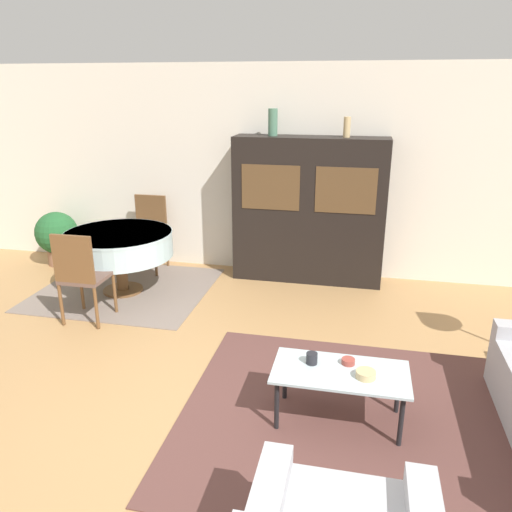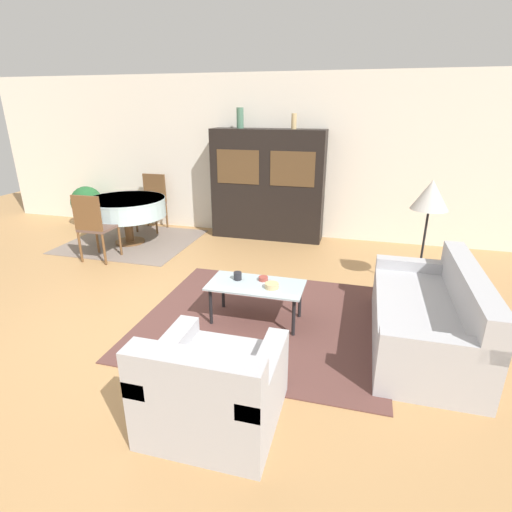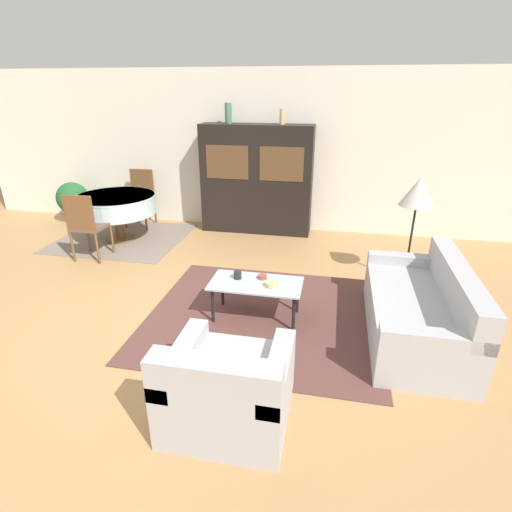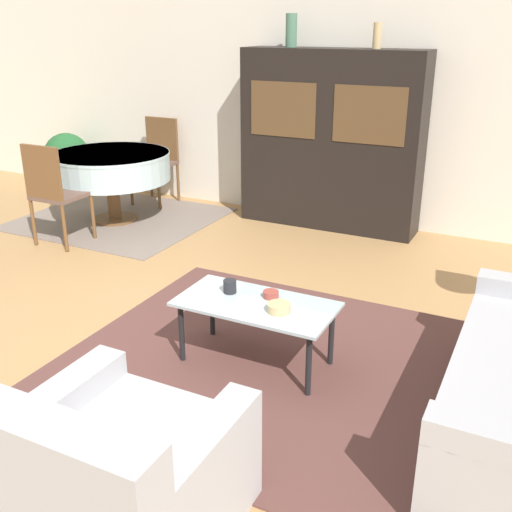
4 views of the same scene
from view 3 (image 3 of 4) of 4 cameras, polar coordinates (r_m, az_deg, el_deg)
ground_plane at (r=4.49m, az=-14.54°, el=-10.02°), size 14.00×14.00×0.00m
wall_back at (r=7.28m, az=-3.16°, el=14.73°), size 10.00×0.06×2.70m
area_rug at (r=4.57m, az=1.12°, el=-8.54°), size 2.57×2.32×0.01m
dining_rug at (r=7.22m, az=-18.48°, el=2.46°), size 2.05×1.84×0.01m
couch at (r=4.41m, az=22.42°, el=-7.34°), size 0.89×1.80×0.80m
armchair at (r=3.17m, az=-4.10°, el=-18.43°), size 0.91×0.88×0.78m
coffee_table at (r=4.36m, az=0.00°, el=-4.38°), size 1.00×0.51×0.42m
display_cabinet at (r=6.99m, az=0.09°, el=10.83°), size 1.90×0.45×1.84m
dining_table at (r=6.99m, az=-19.37°, el=6.95°), size 1.28×1.28×0.76m
dining_chair_near at (r=6.30m, az=-23.16°, el=4.35°), size 0.44×0.44×1.00m
dining_chair_far at (r=7.72m, az=-16.17°, el=8.49°), size 0.44×0.44×1.00m
floor_lamp at (r=5.32m, az=22.12°, el=8.06°), size 0.43×0.43×1.39m
cup at (r=4.41m, az=-2.65°, el=-2.72°), size 0.09×0.09×0.09m
bowl at (r=4.25m, az=2.25°, el=-4.03°), size 0.14×0.14×0.05m
bowl_small at (r=4.42m, az=0.93°, el=-3.00°), size 0.10×0.10×0.04m
vase_tall at (r=6.96m, az=-3.98°, el=19.69°), size 0.12×0.12×0.32m
vase_short at (r=6.78m, az=3.76°, el=19.25°), size 0.08×0.08×0.24m
potted_plant at (r=8.36m, az=-24.69°, el=7.32°), size 0.58×0.58×0.76m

